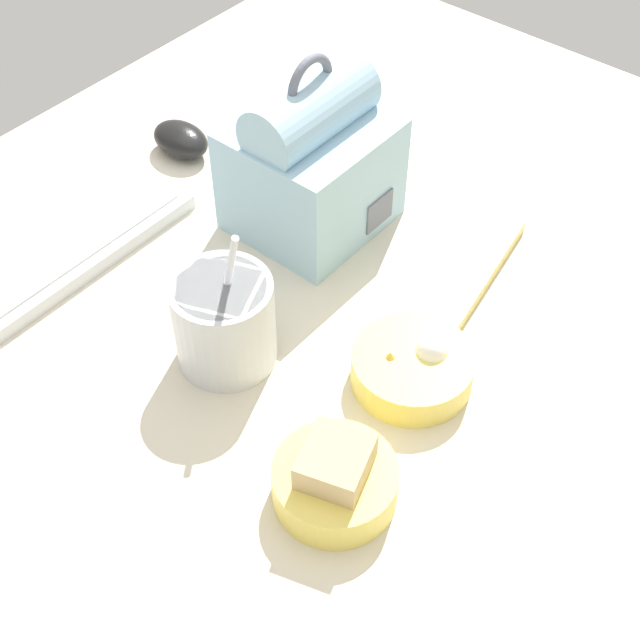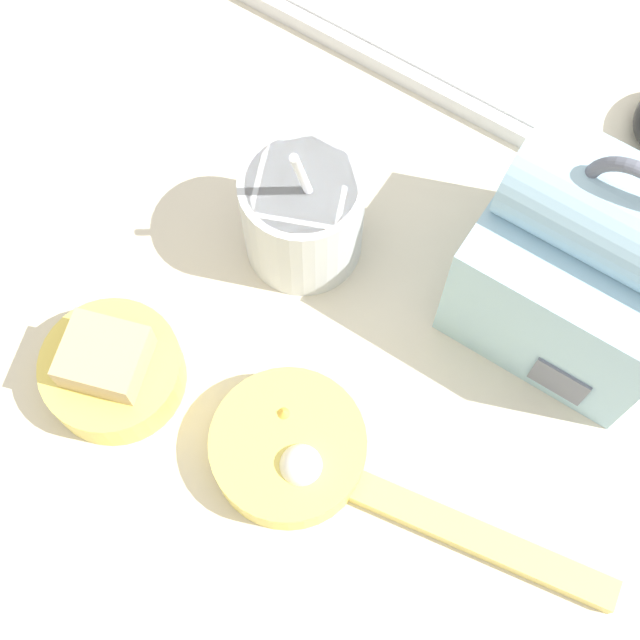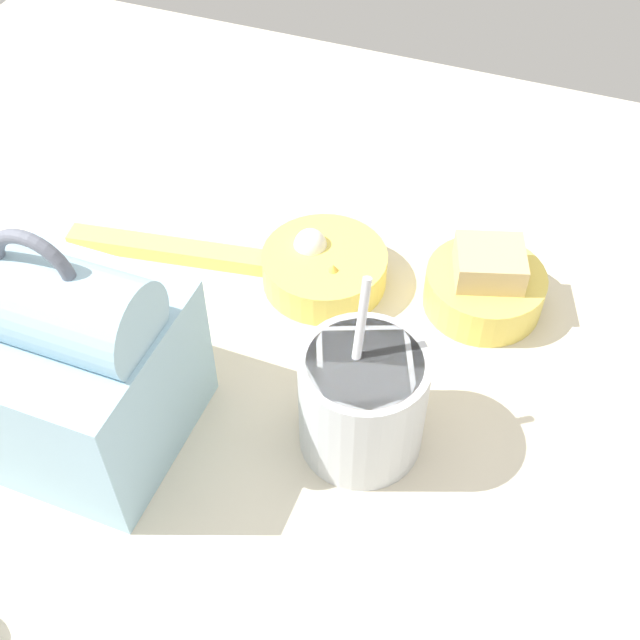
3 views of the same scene
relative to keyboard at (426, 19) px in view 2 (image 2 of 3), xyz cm
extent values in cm
cube|color=beige|center=(8.64, -32.42, -2.02)|extent=(140.00, 110.00, 2.00)
cube|color=silver|center=(0.00, 0.00, -0.12)|extent=(35.75, 14.94, 1.80)
cube|color=white|center=(0.00, 0.00, 0.93)|extent=(32.89, 12.25, 0.30)
cube|color=#9EC6DB|center=(25.16, -19.71, 5.61)|extent=(16.45, 15.38, 13.26)
cylinder|color=#9EC6DB|center=(25.16, -19.71, 14.24)|extent=(15.63, 7.29, 7.29)
cube|color=slate|center=(28.04, -27.50, 2.63)|extent=(4.61, 0.30, 3.98)
torus|color=slate|center=(25.16, -19.71, 17.52)|extent=(6.76, 1.00, 6.76)
cylinder|color=silver|center=(3.39, -26.75, 4.06)|extent=(10.21, 10.21, 10.15)
cylinder|color=gold|center=(3.39, -26.75, 8.83)|extent=(8.98, 8.98, 0.60)
cylinder|color=silver|center=(4.16, -27.26, 10.22)|extent=(0.70, 3.50, 11.49)
cylinder|color=#EFD65B|center=(-2.46, -45.72, 0.96)|extent=(11.35, 11.35, 3.95)
cube|color=tan|center=(-2.46, -45.72, 3.13)|extent=(7.69, 7.33, 5.53)
cylinder|color=#EFD65B|center=(12.88, -43.18, 0.75)|extent=(12.27, 12.27, 3.54)
ellipsoid|color=white|center=(14.72, -44.10, 2.18)|extent=(3.34, 3.34, 3.93)
cone|color=#EFBC47|center=(11.35, -41.46, 1.72)|extent=(5.54, 5.54, 3.00)
sphere|color=black|center=(13.27, -46.90, 0.96)|extent=(1.47, 1.47, 1.47)
sphere|color=black|center=(13.79, -46.19, 0.96)|extent=(1.47, 1.47, 1.47)
sphere|color=black|center=(13.85, -45.31, 0.96)|extent=(1.47, 1.47, 1.47)
sphere|color=black|center=(13.45, -44.53, 0.96)|extent=(1.47, 1.47, 1.47)
cube|color=#EFD666|center=(29.14, -40.87, -0.22)|extent=(21.20, 5.87, 1.60)
camera|label=1|loc=(-36.25, -72.09, 69.41)|focal=50.00mm
camera|label=2|loc=(24.62, -56.59, 69.03)|focal=50.00mm
camera|label=3|loc=(-7.15, 9.90, 55.57)|focal=45.00mm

